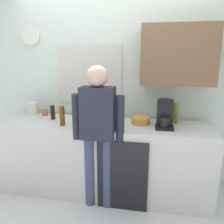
{
  "coord_description": "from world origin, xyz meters",
  "views": [
    {
      "loc": [
        0.59,
        -2.32,
        1.71
      ],
      "look_at": [
        0.11,
        0.25,
        1.06
      ],
      "focal_mm": 37.33,
      "sensor_mm": 36.0,
      "label": 1
    }
  ],
  "objects_px": {
    "bottle_red_vinegar": "(106,120)",
    "person_at_sink": "(98,127)",
    "coffee_maker": "(165,115)",
    "bottle_amber_beer": "(62,116)",
    "bottle_olive_oil": "(176,113)",
    "mixing_bowl": "(141,121)",
    "cup_terracotta_mug": "(45,112)",
    "dish_soap": "(112,115)",
    "storage_canister": "(32,109)",
    "bottle_dark_sauce": "(53,112)"
  },
  "relations": [
    {
      "from": "bottle_olive_oil",
      "to": "person_at_sink",
      "type": "xyz_separation_m",
      "value": [
        -0.84,
        -0.48,
        -0.07
      ]
    },
    {
      "from": "bottle_dark_sauce",
      "to": "bottle_olive_oil",
      "type": "bearing_deg",
      "value": 4.1
    },
    {
      "from": "bottle_dark_sauce",
      "to": "storage_canister",
      "type": "relative_size",
      "value": 1.06
    },
    {
      "from": "dish_soap",
      "to": "person_at_sink",
      "type": "height_order",
      "value": "person_at_sink"
    },
    {
      "from": "coffee_maker",
      "to": "bottle_olive_oil",
      "type": "height_order",
      "value": "coffee_maker"
    },
    {
      "from": "coffee_maker",
      "to": "bottle_olive_oil",
      "type": "xyz_separation_m",
      "value": [
        0.14,
        0.21,
        -0.02
      ]
    },
    {
      "from": "bottle_olive_oil",
      "to": "bottle_amber_beer",
      "type": "bearing_deg",
      "value": -165.46
    },
    {
      "from": "mixing_bowl",
      "to": "cup_terracotta_mug",
      "type": "bearing_deg",
      "value": 173.54
    },
    {
      "from": "cup_terracotta_mug",
      "to": "mixing_bowl",
      "type": "bearing_deg",
      "value": -6.46
    },
    {
      "from": "cup_terracotta_mug",
      "to": "mixing_bowl",
      "type": "distance_m",
      "value": 1.31
    },
    {
      "from": "bottle_amber_beer",
      "to": "dish_soap",
      "type": "xyz_separation_m",
      "value": [
        0.53,
        0.3,
        -0.04
      ]
    },
    {
      "from": "bottle_olive_oil",
      "to": "cup_terracotta_mug",
      "type": "xyz_separation_m",
      "value": [
        -1.71,
        0.04,
        -0.08
      ]
    },
    {
      "from": "bottle_olive_oil",
      "to": "bottle_dark_sauce",
      "type": "distance_m",
      "value": 1.53
    },
    {
      "from": "bottle_amber_beer",
      "to": "bottle_dark_sauce",
      "type": "relative_size",
      "value": 1.28
    },
    {
      "from": "dish_soap",
      "to": "bottle_amber_beer",
      "type": "bearing_deg",
      "value": -150.33
    },
    {
      "from": "bottle_amber_beer",
      "to": "cup_terracotta_mug",
      "type": "xyz_separation_m",
      "value": [
        -0.41,
        0.38,
        -0.07
      ]
    },
    {
      "from": "person_at_sink",
      "to": "mixing_bowl",
      "type": "bearing_deg",
      "value": 34.87
    },
    {
      "from": "coffee_maker",
      "to": "bottle_amber_beer",
      "type": "distance_m",
      "value": 1.17
    },
    {
      "from": "bottle_amber_beer",
      "to": "bottle_dark_sauce",
      "type": "distance_m",
      "value": 0.32
    },
    {
      "from": "bottle_dark_sauce",
      "to": "mixing_bowl",
      "type": "height_order",
      "value": "bottle_dark_sauce"
    },
    {
      "from": "bottle_olive_oil",
      "to": "person_at_sink",
      "type": "relative_size",
      "value": 0.16
    },
    {
      "from": "bottle_amber_beer",
      "to": "person_at_sink",
      "type": "relative_size",
      "value": 0.14
    },
    {
      "from": "coffee_maker",
      "to": "mixing_bowl",
      "type": "distance_m",
      "value": 0.31
    },
    {
      "from": "bottle_amber_beer",
      "to": "person_at_sink",
      "type": "bearing_deg",
      "value": -16.61
    },
    {
      "from": "bottle_amber_beer",
      "to": "mixing_bowl",
      "type": "relative_size",
      "value": 1.05
    },
    {
      "from": "bottle_red_vinegar",
      "to": "mixing_bowl",
      "type": "relative_size",
      "value": 1.0
    },
    {
      "from": "bottle_red_vinegar",
      "to": "cup_terracotta_mug",
      "type": "distance_m",
      "value": 1.04
    },
    {
      "from": "bottle_dark_sauce",
      "to": "mixing_bowl",
      "type": "distance_m",
      "value": 1.12
    },
    {
      "from": "coffee_maker",
      "to": "bottle_olive_oil",
      "type": "bearing_deg",
      "value": 56.66
    },
    {
      "from": "bottle_dark_sauce",
      "to": "cup_terracotta_mug",
      "type": "distance_m",
      "value": 0.24
    },
    {
      "from": "bottle_amber_beer",
      "to": "mixing_bowl",
      "type": "distance_m",
      "value": 0.93
    },
    {
      "from": "bottle_dark_sauce",
      "to": "bottle_amber_beer",
      "type": "bearing_deg",
      "value": -45.54
    },
    {
      "from": "cup_terracotta_mug",
      "to": "person_at_sink",
      "type": "bearing_deg",
      "value": -30.7
    },
    {
      "from": "storage_canister",
      "to": "coffee_maker",
      "type": "bearing_deg",
      "value": -8.25
    },
    {
      "from": "bottle_red_vinegar",
      "to": "cup_terracotta_mug",
      "type": "bearing_deg",
      "value": 155.27
    },
    {
      "from": "coffee_maker",
      "to": "dish_soap",
      "type": "xyz_separation_m",
      "value": [
        -0.64,
        0.17,
        -0.07
      ]
    },
    {
      "from": "bottle_olive_oil",
      "to": "cup_terracotta_mug",
      "type": "relative_size",
      "value": 2.72
    },
    {
      "from": "bottle_olive_oil",
      "to": "bottle_red_vinegar",
      "type": "relative_size",
      "value": 1.14
    },
    {
      "from": "coffee_maker",
      "to": "bottle_dark_sauce",
      "type": "distance_m",
      "value": 1.4
    },
    {
      "from": "cup_terracotta_mug",
      "to": "dish_soap",
      "type": "xyz_separation_m",
      "value": [
        0.94,
        -0.08,
        0.03
      ]
    },
    {
      "from": "bottle_dark_sauce",
      "to": "person_at_sink",
      "type": "relative_size",
      "value": 0.11
    },
    {
      "from": "cup_terracotta_mug",
      "to": "mixing_bowl",
      "type": "relative_size",
      "value": 0.42
    },
    {
      "from": "bottle_red_vinegar",
      "to": "person_at_sink",
      "type": "height_order",
      "value": "person_at_sink"
    },
    {
      "from": "bottle_amber_beer",
      "to": "dish_soap",
      "type": "height_order",
      "value": "bottle_amber_beer"
    },
    {
      "from": "coffee_maker",
      "to": "mixing_bowl",
      "type": "height_order",
      "value": "coffee_maker"
    },
    {
      "from": "bottle_amber_beer",
      "to": "person_at_sink",
      "type": "distance_m",
      "value": 0.49
    },
    {
      "from": "cup_terracotta_mug",
      "to": "storage_canister",
      "type": "bearing_deg",
      "value": 178.06
    },
    {
      "from": "bottle_olive_oil",
      "to": "bottle_dark_sauce",
      "type": "height_order",
      "value": "bottle_olive_oil"
    },
    {
      "from": "cup_terracotta_mug",
      "to": "mixing_bowl",
      "type": "height_order",
      "value": "cup_terracotta_mug"
    },
    {
      "from": "cup_terracotta_mug",
      "to": "bottle_red_vinegar",
      "type": "bearing_deg",
      "value": -24.73
    }
  ]
}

